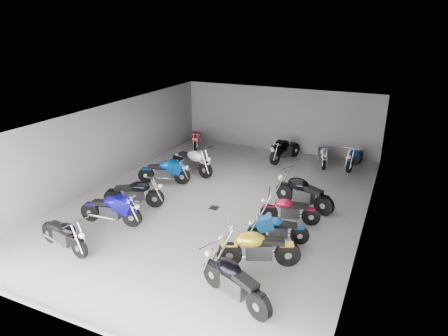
# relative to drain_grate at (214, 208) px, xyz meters

# --- Properties ---
(ground) EXTENTS (14.00, 14.00, 0.00)m
(ground) POSITION_rel_drain_grate_xyz_m (0.00, 0.50, -0.01)
(ground) COLOR #9C9994
(ground) RESTS_ON ground
(wall_back) EXTENTS (10.00, 0.10, 3.20)m
(wall_back) POSITION_rel_drain_grate_xyz_m (0.00, 7.50, 1.59)
(wall_back) COLOR slate
(wall_back) RESTS_ON ground
(wall_left) EXTENTS (0.10, 14.00, 3.20)m
(wall_left) POSITION_rel_drain_grate_xyz_m (-5.00, 0.50, 1.59)
(wall_left) COLOR slate
(wall_left) RESTS_ON ground
(wall_right) EXTENTS (0.10, 14.00, 3.20)m
(wall_right) POSITION_rel_drain_grate_xyz_m (5.00, 0.50, 1.59)
(wall_right) COLOR slate
(wall_right) RESTS_ON ground
(ceiling) EXTENTS (10.00, 14.00, 0.04)m
(ceiling) POSITION_rel_drain_grate_xyz_m (0.00, 0.50, 3.21)
(ceiling) COLOR black
(ceiling) RESTS_ON wall_back
(drain_grate) EXTENTS (0.32, 0.32, 0.01)m
(drain_grate) POSITION_rel_drain_grate_xyz_m (0.00, 0.00, 0.00)
(drain_grate) COLOR black
(drain_grate) RESTS_ON ground
(motorcycle_left_a) EXTENTS (2.06, 0.58, 0.91)m
(motorcycle_left_a) POSITION_rel_drain_grate_xyz_m (-2.73, -4.27, 0.49)
(motorcycle_left_a) COLOR black
(motorcycle_left_a) RESTS_ON ground
(motorcycle_left_b) EXTENTS (2.16, 0.56, 0.95)m
(motorcycle_left_b) POSITION_rel_drain_grate_xyz_m (-2.53, -2.43, 0.51)
(motorcycle_left_b) COLOR black
(motorcycle_left_b) RESTS_ON ground
(motorcycle_left_c) EXTENTS (2.07, 0.95, 0.96)m
(motorcycle_left_c) POSITION_rel_drain_grate_xyz_m (-2.63, -1.06, 0.52)
(motorcycle_left_c) COLOR black
(motorcycle_left_c) RESTS_ON ground
(motorcycle_left_e) EXTENTS (2.08, 0.84, 0.95)m
(motorcycle_left_e) POSITION_rel_drain_grate_xyz_m (-2.83, 1.24, 0.51)
(motorcycle_left_e) COLOR black
(motorcycle_left_e) RESTS_ON ground
(motorcycle_left_f) EXTENTS (2.31, 0.87, 1.04)m
(motorcycle_left_f) POSITION_rel_drain_grate_xyz_m (-2.36, 2.69, 0.56)
(motorcycle_left_f) COLOR black
(motorcycle_left_f) RESTS_ON ground
(motorcycle_right_a) EXTENTS (2.12, 1.06, 0.99)m
(motorcycle_right_a) POSITION_rel_drain_grate_xyz_m (2.61, -4.30, 0.54)
(motorcycle_right_a) COLOR black
(motorcycle_right_a) RESTS_ON ground
(motorcycle_right_b) EXTENTS (2.13, 1.10, 1.00)m
(motorcycle_right_b) POSITION_rel_drain_grate_xyz_m (2.62, -2.70, 0.54)
(motorcycle_right_b) COLOR black
(motorcycle_right_b) RESTS_ON ground
(motorcycle_right_c) EXTENTS (1.80, 0.72, 0.82)m
(motorcycle_right_c) POSITION_rel_drain_grate_xyz_m (2.74, -1.33, 0.44)
(motorcycle_right_c) COLOR black
(motorcycle_right_c) RESTS_ON ground
(motorcycle_right_d) EXTENTS (1.94, 0.64, 0.87)m
(motorcycle_right_d) POSITION_rel_drain_grate_xyz_m (2.73, 0.02, 0.47)
(motorcycle_right_d) COLOR black
(motorcycle_right_d) RESTS_ON ground
(motorcycle_right_e) EXTENTS (2.27, 0.93, 1.04)m
(motorcycle_right_e) POSITION_rel_drain_grate_xyz_m (2.85, 1.36, 0.56)
(motorcycle_right_e) COLOR black
(motorcycle_right_e) RESTS_ON ground
(motorcycle_back_a) EXTENTS (0.82, 1.84, 0.85)m
(motorcycle_back_a) POSITION_rel_drain_grate_xyz_m (-3.99, 6.18, 0.46)
(motorcycle_back_a) COLOR black
(motorcycle_back_a) RESTS_ON ground
(motorcycle_back_d) EXTENTS (0.88, 2.17, 0.99)m
(motorcycle_back_d) POSITION_rel_drain_grate_xyz_m (0.82, 5.98, 0.53)
(motorcycle_back_d) COLOR black
(motorcycle_back_d) RESTS_ON ground
(motorcycle_back_e) EXTENTS (0.72, 1.83, 0.83)m
(motorcycle_back_e) POSITION_rel_drain_grate_xyz_m (2.56, 6.14, 0.45)
(motorcycle_back_e) COLOR black
(motorcycle_back_e) RESTS_ON ground
(motorcycle_back_f) EXTENTS (0.54, 2.05, 0.91)m
(motorcycle_back_f) POSITION_rel_drain_grate_xyz_m (3.97, 6.32, 0.49)
(motorcycle_back_f) COLOR black
(motorcycle_back_f) RESTS_ON ground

